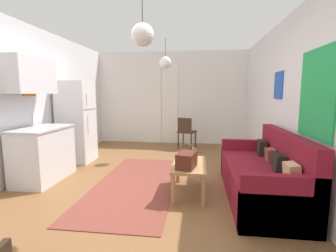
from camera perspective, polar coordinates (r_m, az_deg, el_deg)
ground_plane at (r=3.72m, az=-5.85°, el=-15.97°), size 4.83×7.80×0.10m
wall_back at (r=7.01m, az=0.65°, el=6.59°), size 4.43×0.13×2.62m
wall_right at (r=3.59m, az=29.83°, el=4.63°), size 0.12×7.40×2.62m
wall_left at (r=4.44m, az=-34.57°, el=4.67°), size 0.12×7.40×2.62m
area_rug at (r=4.02m, az=-7.52°, el=-13.32°), size 1.23×2.80×0.01m
couch at (r=3.65m, az=22.01°, el=-11.15°), size 0.84×1.95×0.92m
coffee_table at (r=3.54m, az=5.05°, el=-9.86°), size 0.47×0.88×0.44m
bamboo_vase at (r=3.71m, az=6.15°, el=-6.61°), size 0.07×0.07×0.39m
handbag at (r=3.29m, az=4.43°, el=-8.03°), size 0.29×0.38×0.34m
refrigerator at (r=5.41m, az=-20.84°, el=0.90°), size 0.65×0.61×1.69m
kitchen_counter at (r=4.48m, az=-27.94°, el=-1.92°), size 0.60×1.05×2.01m
accent_chair at (r=6.34m, az=4.33°, el=-1.12°), size 0.53×0.52×0.82m
pendant_lamp_near at (r=2.70m, az=-6.05°, el=20.69°), size 0.24×0.24×0.69m
pendant_lamp_far at (r=5.40m, az=-0.63°, el=14.81°), size 0.26×0.26×0.64m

